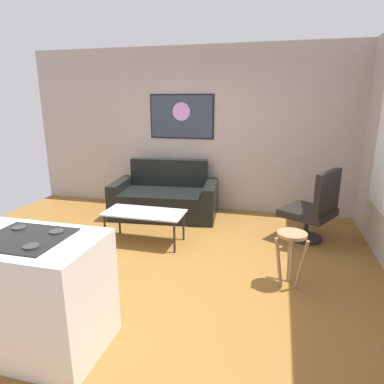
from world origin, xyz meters
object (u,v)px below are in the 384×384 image
Objects in this scene: coffee_table at (144,214)px; wall_painting at (182,116)px; armchair at (314,208)px; bar_stool at (291,245)px; couch at (165,198)px.

coffee_table is 0.95× the size of wall_painting.
armchair is 2.73m from wall_painting.
wall_painting is at bearing 127.69° from bar_stool.
couch is 1.66× the size of coffee_table.
couch is at bearing 137.11° from bar_stool.
bar_stool reaches higher than coffee_table.
couch is 1.19m from coffee_table.
wall_painting is (0.04, 1.74, 1.23)m from coffee_table.
armchair is at bearing 75.41° from bar_stool.
couch is at bearing 94.88° from coffee_table.
wall_painting is (-2.21, 1.11, 1.15)m from armchair.
bar_stool is 3.27m from wall_painting.
armchair is 0.89× the size of wall_painting.
armchair is (2.25, 0.63, 0.08)m from coffee_table.
armchair reaches higher than couch.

